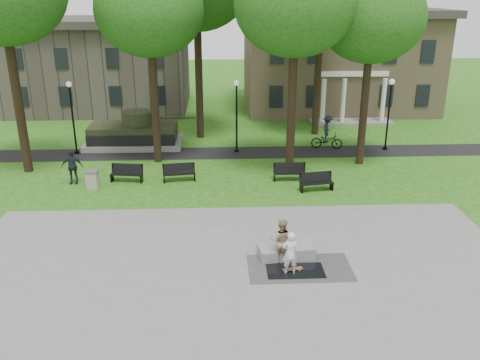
% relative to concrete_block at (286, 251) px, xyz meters
% --- Properties ---
extents(ground, '(120.00, 120.00, 0.00)m').
position_rel_concrete_block_xyz_m(ground, '(-1.93, 1.96, -0.24)').
color(ground, '#1C5013').
rests_on(ground, ground).
extents(plaza, '(22.00, 16.00, 0.02)m').
position_rel_concrete_block_xyz_m(plaza, '(-1.93, -3.04, -0.23)').
color(plaza, gray).
rests_on(plaza, ground).
extents(footpath, '(44.00, 2.60, 0.01)m').
position_rel_concrete_block_xyz_m(footpath, '(-1.93, 13.96, -0.24)').
color(footpath, black).
rests_on(footpath, ground).
extents(building_right, '(17.00, 12.00, 8.60)m').
position_rel_concrete_block_xyz_m(building_right, '(8.07, 27.96, 4.10)').
color(building_right, '#9E8460').
rests_on(building_right, ground).
extents(building_left, '(15.00, 10.00, 7.20)m').
position_rel_concrete_block_xyz_m(building_left, '(-12.93, 28.46, 3.35)').
color(building_left, '#4C443D').
rests_on(building_left, ground).
extents(tree_1, '(6.20, 6.20, 11.63)m').
position_rel_concrete_block_xyz_m(tree_1, '(-6.43, 12.46, 8.71)').
color(tree_1, black).
rests_on(tree_1, ground).
extents(tree_2, '(6.60, 6.60, 12.16)m').
position_rel_concrete_block_xyz_m(tree_2, '(1.57, 10.46, 9.07)').
color(tree_2, black).
rests_on(tree_2, ground).
extents(tree_3, '(6.00, 6.00, 11.19)m').
position_rel_concrete_block_xyz_m(tree_3, '(6.07, 11.46, 8.35)').
color(tree_3, black).
rests_on(tree_3, ground).
extents(lamp_left, '(0.36, 0.36, 4.73)m').
position_rel_concrete_block_xyz_m(lamp_left, '(-11.93, 14.26, 2.55)').
color(lamp_left, black).
rests_on(lamp_left, ground).
extents(lamp_mid, '(0.36, 0.36, 4.73)m').
position_rel_concrete_block_xyz_m(lamp_mid, '(-1.43, 14.26, 2.55)').
color(lamp_mid, black).
rests_on(lamp_mid, ground).
extents(lamp_right, '(0.36, 0.36, 4.73)m').
position_rel_concrete_block_xyz_m(lamp_right, '(8.57, 14.26, 2.55)').
color(lamp_right, black).
rests_on(lamp_right, ground).
extents(tank_monument, '(7.45, 3.40, 2.40)m').
position_rel_concrete_block_xyz_m(tank_monument, '(-8.38, 15.96, 0.61)').
color(tank_monument, gray).
rests_on(tank_monument, ground).
extents(puddle, '(2.20, 1.20, 0.00)m').
position_rel_concrete_block_xyz_m(puddle, '(0.21, -1.16, -0.22)').
color(puddle, black).
rests_on(puddle, plaza).
extents(concrete_block, '(2.31, 1.28, 0.45)m').
position_rel_concrete_block_xyz_m(concrete_block, '(0.00, 0.00, 0.00)').
color(concrete_block, gray).
rests_on(concrete_block, plaza).
extents(skateboard, '(0.80, 0.33, 0.07)m').
position_rel_concrete_block_xyz_m(skateboard, '(0.11, -1.13, -0.19)').
color(skateboard, brown).
rests_on(skateboard, plaza).
extents(skateboarder, '(0.67, 0.48, 1.70)m').
position_rel_concrete_block_xyz_m(skateboarder, '(-0.04, -1.28, 0.62)').
color(skateboarder, silver).
rests_on(skateboarder, plaza).
extents(friend_watching, '(0.99, 0.84, 1.79)m').
position_rel_concrete_block_xyz_m(friend_watching, '(-0.26, -0.36, 0.67)').
color(friend_watching, '#957D60').
rests_on(friend_watching, plaza).
extents(pedestrian_walker, '(1.17, 0.51, 1.97)m').
position_rel_concrete_block_xyz_m(pedestrian_walker, '(-10.71, 8.78, 0.74)').
color(pedestrian_walker, '#21252C').
rests_on(pedestrian_walker, ground).
extents(cyclist, '(2.19, 1.30, 2.27)m').
position_rel_concrete_block_xyz_m(cyclist, '(4.68, 14.71, 0.68)').
color(cyclist, black).
rests_on(cyclist, ground).
extents(park_bench_0, '(1.85, 0.78, 1.00)m').
position_rel_concrete_block_xyz_m(park_bench_0, '(-7.78, 8.94, 0.28)').
color(park_bench_0, black).
rests_on(park_bench_0, ground).
extents(park_bench_1, '(1.85, 0.77, 1.00)m').
position_rel_concrete_block_xyz_m(park_bench_1, '(-4.86, 8.90, 0.28)').
color(park_bench_1, black).
rests_on(park_bench_1, ground).
extents(park_bench_2, '(1.81, 0.57, 1.00)m').
position_rel_concrete_block_xyz_m(park_bench_2, '(1.33, 8.72, 0.28)').
color(park_bench_2, black).
rests_on(park_bench_2, ground).
extents(park_bench_3, '(1.85, 0.82, 1.00)m').
position_rel_concrete_block_xyz_m(park_bench_3, '(2.55, 7.10, 0.28)').
color(park_bench_3, black).
rests_on(park_bench_3, ground).
extents(trash_bin, '(0.69, 0.69, 0.96)m').
position_rel_concrete_block_xyz_m(trash_bin, '(-9.49, 8.09, 0.24)').
color(trash_bin, gray).
rests_on(trash_bin, ground).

